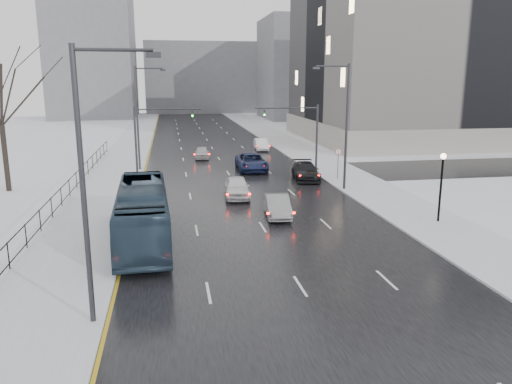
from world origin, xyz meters
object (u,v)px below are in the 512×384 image
streetlight_l_near (89,175)px  sedan_right_distant (261,144)px  tree_park_e (9,192)px  sedan_right_cross (251,162)px  no_uturn_sign (338,155)px  lamppost_r_mid (442,177)px  sedan_center_far (202,152)px  mast_signal_right (306,130)px  sedan_right_far (306,171)px  bus (143,214)px  streetlight_l_far (140,113)px  mast_signal_left (148,133)px  sedan_center_near (237,187)px  sedan_right_near (277,206)px  streetlight_r_mid (344,121)px

streetlight_l_near → sedan_right_distant: bearing=72.2°
tree_park_e → sedan_right_cross: size_ratio=2.29×
no_uturn_sign → tree_park_e: bearing=180.0°
lamppost_r_mid → sedan_right_cross: size_ratio=0.73×
no_uturn_sign → sedan_center_far: bearing=127.3°
sedan_center_far → mast_signal_right: bearing=-44.9°
sedan_right_far → sedan_right_distant: size_ratio=1.19×
streetlight_l_near → bus: bearing=83.0°
streetlight_l_far → mast_signal_left: (0.84, -4.00, -1.51)m
streetlight_l_near → lamppost_r_mid: size_ratio=2.34×
sedan_center_far → sedan_right_distant: bearing=38.8°
bus → sedan_right_far: 20.42m
tree_park_e → bus: size_ratio=1.19×
tree_park_e → sedan_center_far: bearing=41.6°
sedan_right_far → streetlight_l_near: bearing=-114.0°
tree_park_e → streetlight_l_far: size_ratio=1.35×
lamppost_r_mid → sedan_right_far: size_ratio=0.82×
streetlight_l_near → sedan_center_near: bearing=68.0°
sedan_center_far → sedan_right_distant: sedan_right_distant is taller
tree_park_e → mast_signal_left: tree_park_e is taller
tree_park_e → streetlight_l_far: bearing=38.6°
mast_signal_left → sedan_center_far: size_ratio=1.65×
sedan_right_near → sedan_right_far: 12.63m
sedan_right_cross → sedan_right_distant: size_ratio=1.34×
streetlight_r_mid → streetlight_l_near: 25.82m
mast_signal_right → sedan_right_far: (-0.84, -3.22, -3.31)m
tree_park_e → sedan_right_distant: tree_park_e is taller
tree_park_e → bus: 18.42m
tree_park_e → lamppost_r_mid: (29.20, -14.00, 2.94)m
lamppost_r_mid → mast_signal_right: (-3.67, 18.00, 1.16)m
sedan_right_far → sedan_right_distant: 19.18m
streetlight_r_mid → streetlight_l_far: size_ratio=1.00×
lamppost_r_mid → sedan_right_near: bearing=161.5°
streetlight_l_near → streetlight_l_far: bearing=90.0°
streetlight_r_mid → bus: streetlight_r_mid is taller
streetlight_r_mid → lamppost_r_mid: size_ratio=2.34×
streetlight_l_near → sedan_center_near: 21.04m
mast_signal_left → sedan_right_distant: (13.28, 15.96, -3.34)m
tree_park_e → sedan_right_cross: (20.64, 6.07, 0.86)m
streetlight_l_near → mast_signal_right: (15.49, 28.00, -1.51)m
sedan_right_distant → tree_park_e: bearing=-136.8°
streetlight_l_near → no_uturn_sign: bearing=54.1°
tree_park_e → no_uturn_sign: bearing=0.0°
mast_signal_right → sedan_right_near: mast_signal_right is taller
streetlight_r_mid → sedan_right_distant: 24.54m
streetlight_l_near → sedan_center_far: size_ratio=2.54×
tree_park_e → sedan_right_far: (24.69, 0.78, 0.80)m
mast_signal_left → sedan_right_cross: 10.49m
sedan_right_near → sedan_right_distant: 31.07m
sedan_center_near → sedan_right_cross: sedan_right_cross is taller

